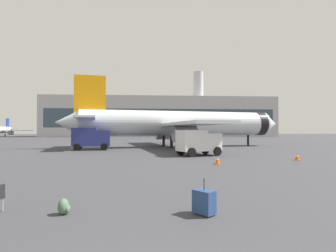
{
  "coord_description": "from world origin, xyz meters",
  "views": [
    {
      "loc": [
        0.11,
        -2.61,
        2.56
      ],
      "look_at": [
        1.97,
        23.29,
        3.0
      ],
      "focal_mm": 28.54,
      "sensor_mm": 36.0,
      "label": 1
    }
  ],
  "objects_px": {
    "safety_cone_far": "(161,142)",
    "traveller_backpack": "(64,207)",
    "service_truck": "(91,138)",
    "rolling_suitcase": "(204,202)",
    "safety_cone_near": "(217,160)",
    "safety_cone_mid": "(297,157)",
    "airplane_at_gate": "(178,124)",
    "cargo_van": "(198,141)"
  },
  "relations": [
    {
      "from": "service_truck",
      "to": "traveller_backpack",
      "type": "relative_size",
      "value": 10.52
    },
    {
      "from": "cargo_van",
      "to": "safety_cone_mid",
      "type": "bearing_deg",
      "value": -32.09
    },
    {
      "from": "rolling_suitcase",
      "to": "airplane_at_gate",
      "type": "bearing_deg",
      "value": 85.02
    },
    {
      "from": "service_truck",
      "to": "rolling_suitcase",
      "type": "relative_size",
      "value": 4.59
    },
    {
      "from": "airplane_at_gate",
      "to": "rolling_suitcase",
      "type": "xyz_separation_m",
      "value": [
        -2.91,
        -33.34,
        -3.27
      ]
    },
    {
      "from": "safety_cone_near",
      "to": "traveller_backpack",
      "type": "relative_size",
      "value": 1.32
    },
    {
      "from": "airplane_at_gate",
      "to": "traveller_backpack",
      "type": "height_order",
      "value": "airplane_at_gate"
    },
    {
      "from": "rolling_suitcase",
      "to": "traveller_backpack",
      "type": "relative_size",
      "value": 2.29
    },
    {
      "from": "safety_cone_mid",
      "to": "rolling_suitcase",
      "type": "xyz_separation_m",
      "value": [
        -11.04,
        -14.06,
        0.07
      ]
    },
    {
      "from": "service_truck",
      "to": "safety_cone_near",
      "type": "bearing_deg",
      "value": -50.88
    },
    {
      "from": "safety_cone_mid",
      "to": "safety_cone_far",
      "type": "height_order",
      "value": "safety_cone_far"
    },
    {
      "from": "service_truck",
      "to": "safety_cone_mid",
      "type": "bearing_deg",
      "value": -33.89
    },
    {
      "from": "safety_cone_near",
      "to": "traveller_backpack",
      "type": "height_order",
      "value": "safety_cone_near"
    },
    {
      "from": "safety_cone_mid",
      "to": "safety_cone_far",
      "type": "xyz_separation_m",
      "value": [
        -10.31,
        30.7,
        0.0
      ]
    },
    {
      "from": "airplane_at_gate",
      "to": "safety_cone_near",
      "type": "bearing_deg",
      "value": -88.33
    },
    {
      "from": "service_truck",
      "to": "rolling_suitcase",
      "type": "distance_m",
      "value": 29.28
    },
    {
      "from": "safety_cone_near",
      "to": "traveller_backpack",
      "type": "xyz_separation_m",
      "value": [
        -7.79,
        -11.61,
        -0.08
      ]
    },
    {
      "from": "safety_cone_near",
      "to": "safety_cone_far",
      "type": "distance_m",
      "value": 32.94
    },
    {
      "from": "rolling_suitcase",
      "to": "service_truck",
      "type": "bearing_deg",
      "value": 108.55
    },
    {
      "from": "cargo_van",
      "to": "safety_cone_mid",
      "type": "xyz_separation_m",
      "value": [
        7.68,
        -4.81,
        -1.13
      ]
    },
    {
      "from": "service_truck",
      "to": "safety_cone_far",
      "type": "relative_size",
      "value": 7.76
    },
    {
      "from": "safety_cone_near",
      "to": "traveller_backpack",
      "type": "bearing_deg",
      "value": -123.87
    },
    {
      "from": "safety_cone_far",
      "to": "cargo_van",
      "type": "bearing_deg",
      "value": -84.19
    },
    {
      "from": "safety_cone_mid",
      "to": "safety_cone_far",
      "type": "distance_m",
      "value": 32.38
    },
    {
      "from": "cargo_van",
      "to": "rolling_suitcase",
      "type": "bearing_deg",
      "value": -100.11
    },
    {
      "from": "service_truck",
      "to": "rolling_suitcase",
      "type": "bearing_deg",
      "value": -71.45
    },
    {
      "from": "airplane_at_gate",
      "to": "traveller_backpack",
      "type": "relative_size",
      "value": 74.24
    },
    {
      "from": "cargo_van",
      "to": "safety_cone_near",
      "type": "distance_m",
      "value": 7.03
    },
    {
      "from": "rolling_suitcase",
      "to": "cargo_van",
      "type": "bearing_deg",
      "value": 79.89
    },
    {
      "from": "airplane_at_gate",
      "to": "traveller_backpack",
      "type": "distance_m",
      "value": 33.96
    },
    {
      "from": "service_truck",
      "to": "cargo_van",
      "type": "bearing_deg",
      "value": -34.94
    },
    {
      "from": "cargo_van",
      "to": "safety_cone_near",
      "type": "relative_size",
      "value": 7.63
    },
    {
      "from": "safety_cone_near",
      "to": "safety_cone_mid",
      "type": "height_order",
      "value": "safety_cone_mid"
    },
    {
      "from": "airplane_at_gate",
      "to": "service_truck",
      "type": "xyz_separation_m",
      "value": [
        -12.21,
        -5.61,
        -2.05
      ]
    },
    {
      "from": "safety_cone_far",
      "to": "traveller_backpack",
      "type": "height_order",
      "value": "safety_cone_far"
    },
    {
      "from": "safety_cone_near",
      "to": "safety_cone_far",
      "type": "xyz_separation_m",
      "value": [
        -2.8,
        32.82,
        0.01
      ]
    },
    {
      "from": "safety_cone_near",
      "to": "traveller_backpack",
      "type": "distance_m",
      "value": 13.99
    },
    {
      "from": "service_truck",
      "to": "traveller_backpack",
      "type": "height_order",
      "value": "service_truck"
    },
    {
      "from": "cargo_van",
      "to": "safety_cone_mid",
      "type": "height_order",
      "value": "cargo_van"
    },
    {
      "from": "traveller_backpack",
      "to": "service_truck",
      "type": "bearing_deg",
      "value": 100.42
    },
    {
      "from": "safety_cone_mid",
      "to": "traveller_backpack",
      "type": "distance_m",
      "value": 20.57
    },
    {
      "from": "service_truck",
      "to": "safety_cone_near",
      "type": "xyz_separation_m",
      "value": [
        12.84,
        -15.79,
        -1.3
      ]
    }
  ]
}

